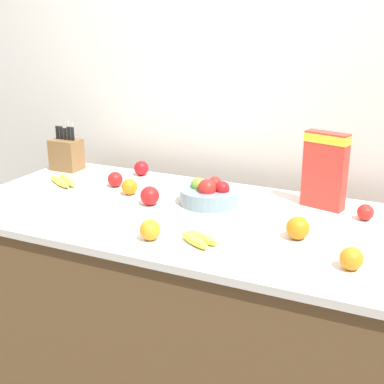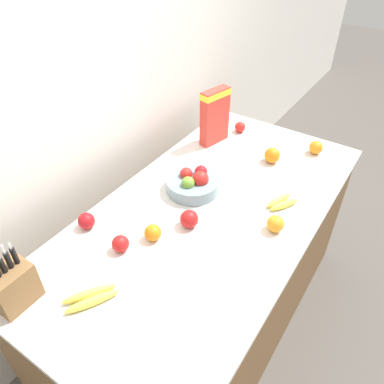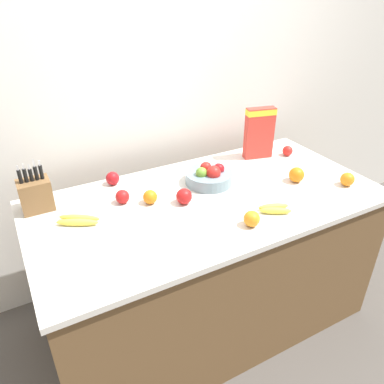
{
  "view_description": "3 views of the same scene",
  "coord_description": "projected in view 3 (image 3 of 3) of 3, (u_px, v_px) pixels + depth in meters",
  "views": [
    {
      "loc": [
        0.95,
        -1.87,
        1.66
      ],
      "look_at": [
        0.08,
        -0.03,
        0.98
      ],
      "focal_mm": 50.0,
      "sensor_mm": 36.0,
      "label": 1
    },
    {
      "loc": [
        -1.13,
        -0.66,
        2.04
      ],
      "look_at": [
        -0.06,
        0.05,
        1.01
      ],
      "focal_mm": 35.0,
      "sensor_mm": 36.0,
      "label": 2
    },
    {
      "loc": [
        -0.88,
        -1.44,
        1.89
      ],
      "look_at": [
        -0.1,
        0.01,
        0.94
      ],
      "focal_mm": 35.0,
      "sensor_mm": 36.0,
      "label": 3
    }
  ],
  "objects": [
    {
      "name": "banana_bunch_left",
      "position": [
        274.0,
        209.0,
        1.85
      ],
      "size": [
        0.17,
        0.13,
        0.03
      ],
      "rotation": [
        0.0,
        0.0,
        5.89
      ],
      "color": "yellow",
      "rests_on": "counter"
    },
    {
      "name": "apple_middle",
      "position": [
        288.0,
        151.0,
        2.42
      ],
      "size": [
        0.07,
        0.07,
        0.07
      ],
      "primitive_type": "sphere",
      "color": "red",
      "rests_on": "counter"
    },
    {
      "name": "banana_bunch_right",
      "position": [
        78.0,
        220.0,
        1.76
      ],
      "size": [
        0.21,
        0.16,
        0.03
      ],
      "rotation": [
        0.0,
        0.0,
        5.78
      ],
      "color": "yellow",
      "rests_on": "counter"
    },
    {
      "name": "wall_back",
      "position": [
        153.0,
        88.0,
        2.28
      ],
      "size": [
        9.0,
        0.06,
        2.6
      ],
      "color": "silver",
      "rests_on": "ground_plane"
    },
    {
      "name": "apple_rightmost",
      "position": [
        184.0,
        196.0,
        1.91
      ],
      "size": [
        0.08,
        0.08,
        0.08
      ],
      "primitive_type": "sphere",
      "color": "red",
      "rests_on": "counter"
    },
    {
      "name": "apple_near_bananas",
      "position": [
        122.0,
        197.0,
        1.91
      ],
      "size": [
        0.07,
        0.07,
        0.07
      ],
      "primitive_type": "sphere",
      "color": "red",
      "rests_on": "counter"
    },
    {
      "name": "fruit_bowl",
      "position": [
        209.0,
        176.0,
        2.1
      ],
      "size": [
        0.26,
        0.26,
        0.12
      ],
      "color": "gray",
      "rests_on": "counter"
    },
    {
      "name": "apple_rear",
      "position": [
        113.0,
        178.0,
        2.08
      ],
      "size": [
        0.07,
        0.07,
        0.07
      ],
      "primitive_type": "sphere",
      "color": "#A31419",
      "rests_on": "counter"
    },
    {
      "name": "counter",
      "position": [
        207.0,
        262.0,
        2.19
      ],
      "size": [
        1.85,
        0.93,
        0.88
      ],
      "color": "brown",
      "rests_on": "ground_plane"
    },
    {
      "name": "cereal_box",
      "position": [
        259.0,
        131.0,
        2.33
      ],
      "size": [
        0.19,
        0.1,
        0.32
      ],
      "rotation": [
        0.0,
        0.0,
        -0.24
      ],
      "color": "red",
      "rests_on": "counter"
    },
    {
      "name": "orange_near_bowl",
      "position": [
        252.0,
        219.0,
        1.74
      ],
      "size": [
        0.08,
        0.08,
        0.08
      ],
      "primitive_type": "sphere",
      "color": "orange",
      "rests_on": "counter"
    },
    {
      "name": "ground_plane",
      "position": [
        205.0,
        315.0,
        2.41
      ],
      "size": [
        14.0,
        14.0,
        0.0
      ],
      "primitive_type": "plane",
      "color": "#514C47"
    },
    {
      "name": "orange_front_center",
      "position": [
        347.0,
        179.0,
        2.07
      ],
      "size": [
        0.08,
        0.08,
        0.08
      ],
      "primitive_type": "sphere",
      "color": "orange",
      "rests_on": "counter"
    },
    {
      "name": "knife_block",
      "position": [
        36.0,
        194.0,
        1.84
      ],
      "size": [
        0.15,
        0.11,
        0.27
      ],
      "color": "brown",
      "rests_on": "counter"
    },
    {
      "name": "orange_mid_right",
      "position": [
        150.0,
        197.0,
        1.91
      ],
      "size": [
        0.07,
        0.07,
        0.07
      ],
      "primitive_type": "sphere",
      "color": "orange",
      "rests_on": "counter"
    },
    {
      "name": "orange_front_right",
      "position": [
        296.0,
        175.0,
        2.11
      ],
      "size": [
        0.09,
        0.09,
        0.09
      ],
      "primitive_type": "sphere",
      "color": "orange",
      "rests_on": "counter"
    }
  ]
}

